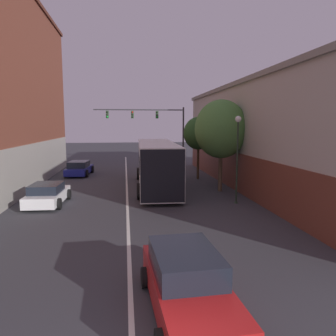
{
  "coord_description": "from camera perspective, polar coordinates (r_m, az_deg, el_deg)",
  "views": [
    {
      "loc": [
        -0.08,
        -4.07,
        4.51
      ],
      "look_at": [
        2.71,
        17.13,
        1.67
      ],
      "focal_mm": 35.0,
      "sensor_mm": 36.0,
      "label": 1
    }
  ],
  "objects": [
    {
      "name": "parked_car_left_near",
      "position": [
        30.44,
        -15.2,
        -0.05
      ],
      "size": [
        2.3,
        4.47,
        1.28
      ],
      "rotation": [
        0.0,
        0.0,
        1.48
      ],
      "color": "navy",
      "rests_on": "ground_plane"
    },
    {
      "name": "street_tree_near",
      "position": [
        22.24,
        9.23,
        6.67
      ],
      "size": [
        3.54,
        3.19,
        6.16
      ],
      "color": "brown",
      "rests_on": "ground_plane"
    },
    {
      "name": "parked_car_left_mid",
      "position": [
        19.77,
        -20.25,
        -4.33
      ],
      "size": [
        2.14,
        3.99,
        1.23
      ],
      "rotation": [
        0.0,
        0.0,
        1.52
      ],
      "color": "silver",
      "rests_on": "ground_plane"
    },
    {
      "name": "lane_center_line",
      "position": [
        22.45,
        -7.17,
        -4.07
      ],
      "size": [
        0.14,
        47.85,
        0.01
      ],
      "color": "silver",
      "rests_on": "ground_plane"
    },
    {
      "name": "traffic_signal_gantry",
      "position": [
        36.04,
        -2.59,
        8.07
      ],
      "size": [
        9.81,
        0.36,
        6.4
      ],
      "color": "#333338",
      "rests_on": "ground_plane"
    },
    {
      "name": "bus",
      "position": [
        23.31,
        -2.01,
        0.97
      ],
      "size": [
        3.13,
        11.64,
        3.26
      ],
      "rotation": [
        0.0,
        0.0,
        1.53
      ],
      "color": "silver",
      "rests_on": "ground_plane"
    },
    {
      "name": "hatchback_foreground",
      "position": [
        8.39,
        3.3,
        -19.51
      ],
      "size": [
        2.11,
        4.63,
        1.47
      ],
      "rotation": [
        0.0,
        0.0,
        1.62
      ],
      "color": "red",
      "rests_on": "ground_plane"
    },
    {
      "name": "street_lamp",
      "position": [
        18.98,
        11.99,
        3.04
      ],
      "size": [
        0.35,
        0.35,
        4.99
      ],
      "color": "#233323",
      "rests_on": "ground_plane"
    },
    {
      "name": "building_right_storefront",
      "position": [
        25.13,
        20.06,
        5.59
      ],
      "size": [
        8.42,
        28.01,
        7.44
      ],
      "color": "#B7B2A3",
      "rests_on": "ground_plane"
    },
    {
      "name": "street_tree_far",
      "position": [
        27.2,
        5.3,
        6.0
      ],
      "size": [
        2.44,
        2.2,
        5.15
      ],
      "color": "#4C3823",
      "rests_on": "ground_plane"
    }
  ]
}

